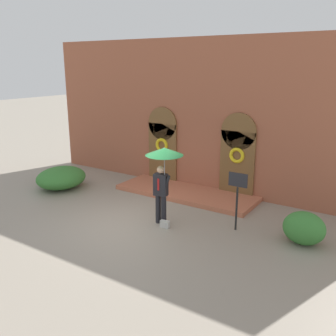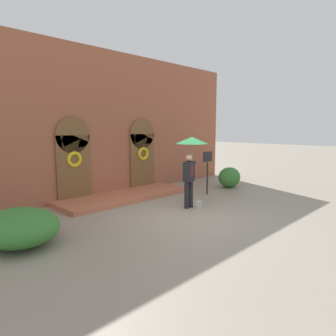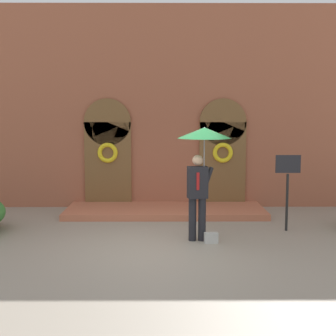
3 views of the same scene
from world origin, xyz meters
The scene contains 7 objects.
ground_plane centered at (0.00, 0.00, 0.00)m, with size 80.00×80.00×0.00m, color gray.
building_facade centered at (0.00, 4.15, 2.68)m, with size 14.00×2.30×5.60m.
person_with_umbrella centered at (0.77, 0.45, 1.91)m, with size 1.10×1.10×2.36m.
handbag centered at (0.94, 0.25, 0.11)m, with size 0.28×0.12×0.22m, color #B7B7B2.
sign_post centered at (2.74, 1.26, 1.16)m, with size 0.56×0.06×1.72m.
shrub_left centered at (-4.47, 1.12, 0.41)m, with size 1.72×1.98×0.82m, color #387A33.
shrub_right centered at (4.61, 1.43, 0.45)m, with size 1.11×0.90×0.90m, color #387A33.
Camera 2 is at (-6.76, -5.93, 2.67)m, focal length 32.00 mm.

